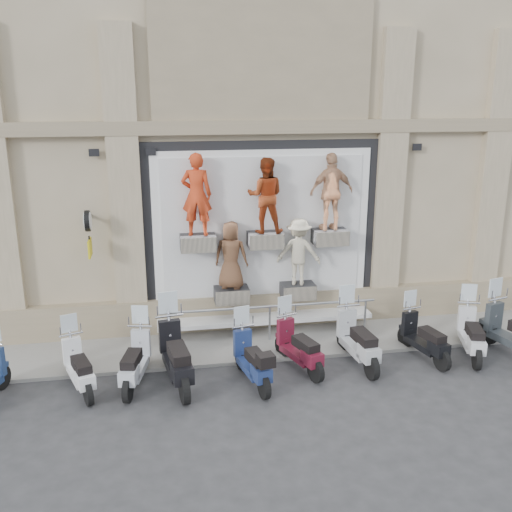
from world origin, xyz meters
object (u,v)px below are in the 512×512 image
object	(u,v)px
scooter_b	(78,358)
scooter_d	(175,344)
guard_rail	(270,324)
scooter_g	(358,330)
clock_sign_bracket	(88,227)
scooter_f	(299,337)
scooter_e	(252,350)
scooter_i	(472,325)
scooter_c	(135,351)
scooter_h	(425,329)

from	to	relation	value
scooter_b	scooter_d	size ratio (longest dim) A/B	0.81
guard_rail	scooter_g	distance (m)	2.14
clock_sign_bracket	scooter_f	distance (m)	5.07
scooter_d	scooter_g	distance (m)	3.83
scooter_e	scooter_i	size ratio (longest dim) A/B	0.97
guard_rail	clock_sign_bracket	bearing A→B (deg)	173.16
scooter_b	scooter_c	xyz separation A→B (m)	(1.07, 0.03, 0.03)
scooter_b	scooter_i	distance (m)	8.28
clock_sign_bracket	scooter_i	distance (m)	8.58
clock_sign_bracket	scooter_e	xyz separation A→B (m)	(3.18, -2.26, -2.09)
clock_sign_bracket	scooter_i	xyz separation A→B (m)	(8.12, -1.88, -2.07)
scooter_c	scooter_h	distance (m)	6.13
scooter_e	scooter_b	bearing A→B (deg)	163.54
guard_rail	scooter_i	bearing A→B (deg)	-18.46
scooter_c	scooter_h	xyz separation A→B (m)	(6.13, 0.11, -0.03)
scooter_b	scooter_e	bearing A→B (deg)	-24.88
scooter_b	scooter_i	bearing A→B (deg)	-19.28
scooter_i	scooter_h	bearing A→B (deg)	-164.88
guard_rail	scooter_d	size ratio (longest dim) A/B	2.40
scooter_b	scooter_g	bearing A→B (deg)	-18.48
scooter_e	scooter_i	distance (m)	4.95
scooter_c	scooter_g	bearing A→B (deg)	13.31
scooter_d	scooter_h	world-z (taller)	scooter_d
scooter_e	scooter_g	distance (m)	2.38
scooter_d	scooter_g	world-z (taller)	scooter_d
scooter_f	scooter_h	size ratio (longest dim) A/B	1.04
scooter_b	scooter_c	world-z (taller)	scooter_c
scooter_b	scooter_h	distance (m)	7.20
guard_rail	scooter_f	world-z (taller)	scooter_f
scooter_b	scooter_d	xyz separation A→B (m)	(1.86, -0.07, 0.16)
scooter_e	scooter_h	bearing A→B (deg)	-5.11
scooter_f	scooter_c	bearing A→B (deg)	163.31
scooter_h	scooter_e	bearing A→B (deg)	173.87
scooter_i	scooter_g	bearing A→B (deg)	-163.36
guard_rail	scooter_e	bearing A→B (deg)	-111.87
scooter_e	scooter_i	bearing A→B (deg)	-7.09
scooter_e	guard_rail	bearing A→B (deg)	56.65
clock_sign_bracket	scooter_i	bearing A→B (deg)	-13.01
scooter_c	scooter_i	world-z (taller)	scooter_i
scooter_e	scooter_i	xyz separation A→B (m)	(4.94, 0.38, 0.02)
scooter_c	scooter_f	distance (m)	3.34
clock_sign_bracket	scooter_h	size ratio (longest dim) A/B	0.60
clock_sign_bracket	scooter_e	bearing A→B (deg)	-35.33
guard_rail	scooter_c	world-z (taller)	scooter_c
scooter_h	scooter_f	bearing A→B (deg)	167.65
scooter_f	scooter_i	size ratio (longest dim) A/B	0.98
scooter_g	scooter_i	bearing A→B (deg)	-6.24
scooter_f	scooter_h	bearing A→B (deg)	-18.24
scooter_g	scooter_i	world-z (taller)	scooter_g
scooter_c	clock_sign_bracket	bearing A→B (deg)	127.14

